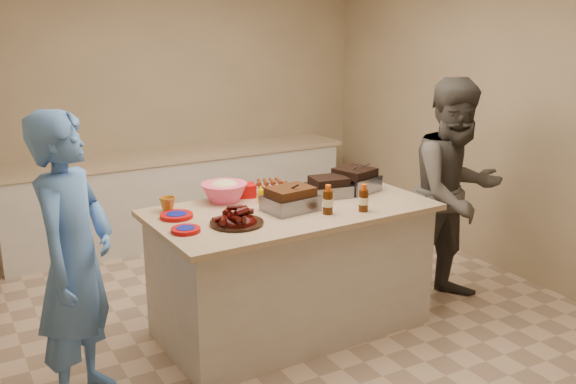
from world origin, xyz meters
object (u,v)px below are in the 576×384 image
guest_gray (447,299)px  bbq_bottle_b (363,211)px  roasting_pan (354,191)px  plastic_cup (168,211)px  bbq_bottle_a (328,214)px  mustard_bottle (261,202)px  island (291,327)px  coleslaw_bowl (225,201)px  rib_platter (237,224)px

guest_gray → bbq_bottle_b: bearing=-170.2°
roasting_pan → plastic_cup: (-1.44, 0.20, 0.00)m
bbq_bottle_b → guest_gray: (0.98, 0.12, -0.94)m
plastic_cup → bbq_bottle_a: bearing=-32.5°
mustard_bottle → island: bearing=-57.8°
island → coleslaw_bowl: coleslaw_bowl is taller
coleslaw_bowl → plastic_cup: coleslaw_bowl is taller
rib_platter → guest_gray: 2.09m
island → bbq_bottle_b: bearing=-42.3°
roasting_pan → plastic_cup: bearing=156.2°
bbq_bottle_a → bbq_bottle_b: bbq_bottle_a is taller
bbq_bottle_b → island: bearing=139.4°
island → bbq_bottle_a: bearing=-63.1°
bbq_bottle_b → plastic_cup: 1.36m
plastic_cup → guest_gray: 2.42m
roasting_pan → mustard_bottle: (-0.78, 0.08, 0.00)m
coleslaw_bowl → plastic_cup: bearing=-175.8°
rib_platter → roasting_pan: bearing=14.2°
bbq_bottle_a → plastic_cup: (-0.94, 0.60, 0.00)m
bbq_bottle_a → mustard_bottle: bearing=120.2°
coleslaw_bowl → rib_platter: bearing=-105.9°
island → plastic_cup: plastic_cup is taller
island → guest_gray: island is taller
plastic_cup → guest_gray: size_ratio=0.06×
bbq_bottle_a → mustard_bottle: bbq_bottle_a is taller
rib_platter → bbq_bottle_a: size_ratio=1.73×
rib_platter → plastic_cup: bearing=121.0°
mustard_bottle → plastic_cup: 0.67m
island → coleslaw_bowl: size_ratio=5.90×
bbq_bottle_a → mustard_bottle: size_ratio=1.60×
coleslaw_bowl → bbq_bottle_b: size_ratio=1.74×
coleslaw_bowl → guest_gray: size_ratio=0.19×
rib_platter → plastic_cup: rib_platter is taller
island → bbq_bottle_b: size_ratio=10.24×
rib_platter → bbq_bottle_a: 0.65m
bbq_bottle_a → bbq_bottle_b: size_ratio=1.06×
island → bbq_bottle_b: 1.07m
rib_platter → bbq_bottle_b: bearing=-11.4°
bbq_bottle_a → plastic_cup: size_ratio=1.84×
coleslaw_bowl → plastic_cup: 0.45m
coleslaw_bowl → mustard_bottle: (0.22, -0.16, 0.00)m
bbq_bottle_a → guest_gray: (1.22, 0.04, -0.94)m
island → guest_gray: bearing=-10.5°
bbq_bottle_b → guest_gray: size_ratio=0.11×
rib_platter → plastic_cup: 0.57m
roasting_pan → guest_gray: size_ratio=0.17×
roasting_pan → guest_gray: roasting_pan is taller
mustard_bottle → coleslaw_bowl: bearing=144.0°
island → plastic_cup: bearing=155.3°
rib_platter → coleslaw_bowl: (0.15, 0.52, -0.00)m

